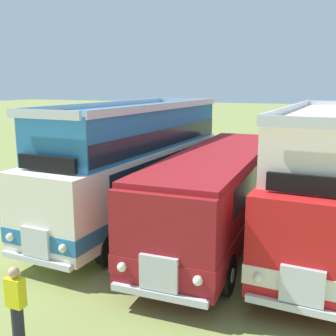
{
  "coord_description": "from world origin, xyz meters",
  "views": [
    {
      "loc": [
        -1.49,
        -12.84,
        5.16
      ],
      "look_at": [
        -6.93,
        0.25,
        2.23
      ],
      "focal_mm": 43.49,
      "sensor_mm": 36.0,
      "label": 1
    }
  ],
  "objects": [
    {
      "name": "bus_second_in_row",
      "position": [
        -4.97,
        0.06,
        1.75
      ],
      "size": [
        2.8,
        10.78,
        2.99
      ],
      "color": "maroon",
      "rests_on": "ground"
    },
    {
      "name": "bus_third_in_row",
      "position": [
        -1.65,
        0.37,
        2.36
      ],
      "size": [
        3.01,
        10.1,
        4.52
      ],
      "color": "red",
      "rests_on": "ground"
    },
    {
      "name": "marshal_person",
      "position": [
        -7.01,
        -7.3,
        0.89
      ],
      "size": [
        0.36,
        0.24,
        1.73
      ],
      "color": "#23232D",
      "rests_on": "ground"
    },
    {
      "name": "bus_first_in_row",
      "position": [
        -8.28,
        0.47,
        2.36
      ],
      "size": [
        3.05,
        10.75,
        4.52
      ],
      "color": "silver",
      "rests_on": "ground"
    }
  ]
}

